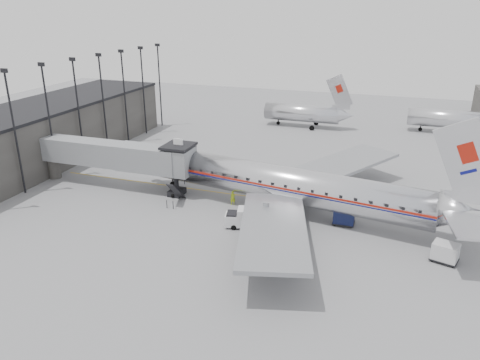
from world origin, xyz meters
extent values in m
plane|color=slate|center=(0.00, 0.00, 0.00)|extent=(160.00, 160.00, 0.00)
cube|color=#383633|center=(-34.00, 10.00, 4.00)|extent=(12.00, 46.00, 8.00)
cube|color=gold|center=(3.00, 6.00, 0.01)|extent=(60.00, 0.15, 0.01)
cube|color=slate|center=(-22.00, 3.60, 4.30)|extent=(12.00, 2.80, 3.00)
cube|color=slate|center=(-13.00, 3.60, 4.30)|extent=(8.00, 3.00, 3.10)
cube|color=slate|center=(-9.00, 4.00, 4.30)|extent=(3.20, 3.60, 3.20)
cube|color=black|center=(-9.00, 4.00, 6.20)|extent=(3.40, 3.80, 0.30)
cube|color=white|center=(-9.00, 4.00, 6.70)|extent=(1.20, 0.15, 0.80)
cylinder|color=black|center=(-9.30, 3.60, 1.40)|extent=(0.56, 0.56, 2.80)
cube|color=black|center=(-9.30, 3.60, 0.35)|extent=(1.60, 2.20, 0.70)
cylinder|color=black|center=(-9.30, 2.60, 0.30)|extent=(0.30, 0.60, 0.60)
cylinder|color=black|center=(-9.30, 4.60, 0.30)|extent=(0.30, 0.60, 0.60)
cylinder|color=#383633|center=(-27.50, 3.60, 1.40)|extent=(1.60, 1.60, 2.80)
cube|color=black|center=(-8.20, 1.30, 1.50)|extent=(0.90, 3.20, 2.90)
cylinder|color=black|center=(-27.50, -2.00, 7.50)|extent=(0.24, 0.24, 15.00)
cube|color=black|center=(-27.50, -2.00, 15.00)|extent=(0.90, 0.25, 0.50)
cylinder|color=black|center=(-27.50, 4.00, 7.50)|extent=(0.24, 0.24, 15.00)
cube|color=black|center=(-27.50, 4.00, 15.00)|extent=(0.90, 0.25, 0.50)
cylinder|color=black|center=(-27.50, 10.00, 7.50)|extent=(0.24, 0.24, 15.00)
cube|color=black|center=(-27.50, 10.00, 15.00)|extent=(0.90, 0.25, 0.50)
cylinder|color=black|center=(-27.50, 16.00, 7.50)|extent=(0.24, 0.24, 15.00)
cube|color=black|center=(-27.50, 16.00, 15.00)|extent=(0.90, 0.25, 0.50)
cylinder|color=black|center=(-27.50, 22.00, 7.50)|extent=(0.24, 0.24, 15.00)
cube|color=black|center=(-27.50, 22.00, 15.00)|extent=(0.90, 0.25, 0.50)
cylinder|color=black|center=(-27.50, 28.00, 7.50)|extent=(0.24, 0.24, 15.00)
cube|color=black|center=(-27.50, 28.00, 15.00)|extent=(0.90, 0.25, 0.50)
cylinder|color=black|center=(-27.50, 34.00, 7.50)|extent=(0.24, 0.24, 15.00)
cube|color=black|center=(-27.50, 34.00, 15.00)|extent=(0.90, 0.25, 0.50)
cylinder|color=silver|center=(-2.00, 42.00, 2.60)|extent=(14.00, 3.20, 3.20)
cube|color=silver|center=(4.80, 42.00, 7.00)|extent=(5.17, 0.26, 6.52)
cylinder|color=black|center=(-6.50, 42.00, 0.50)|extent=(0.24, 0.24, 1.00)
cylinder|color=silver|center=(24.00, 46.00, 2.60)|extent=(14.00, 3.20, 3.20)
cylinder|color=black|center=(19.50, 46.00, 0.50)|extent=(0.24, 0.24, 1.00)
cylinder|color=silver|center=(4.14, 3.34, 3.27)|extent=(32.89, 9.12, 4.03)
cone|color=silver|center=(-13.60, 6.17, 3.27)|extent=(3.86, 4.49, 4.03)
cone|color=silver|center=(22.20, 0.46, 3.70)|extent=(4.90, 4.47, 3.83)
cube|color=#9A160B|center=(4.14, 3.34, 3.54)|extent=(32.90, 9.17, 0.20)
cube|color=#0A0D5C|center=(4.14, 3.34, 3.29)|extent=(32.90, 9.17, 0.11)
cube|color=silver|center=(21.88, 0.51, 8.71)|extent=(6.65, 1.37, 8.37)
cube|color=gray|center=(8.91, 12.50, 2.94)|extent=(14.52, 17.86, 1.29)
cube|color=gray|center=(5.82, -6.85, 2.94)|extent=(10.28, 18.37, 1.29)
cylinder|color=gray|center=(5.57, 8.84, 1.58)|extent=(4.02, 2.84, 2.29)
cylinder|color=gray|center=(3.79, -2.34, 1.58)|extent=(4.02, 2.84, 2.29)
cylinder|color=black|center=(-10.91, 5.74, 0.71)|extent=(0.22, 0.22, 1.42)
cylinder|color=black|center=(6.73, 5.79, 0.76)|extent=(0.28, 0.28, 1.52)
cylinder|color=black|center=(6.73, 5.79, 0.49)|extent=(1.14, 0.55, 1.09)
cylinder|color=black|center=(5.84, 0.20, 0.76)|extent=(0.28, 0.28, 1.52)
cylinder|color=black|center=(5.84, 0.20, 0.49)|extent=(1.14, 0.55, 1.09)
cube|color=silver|center=(2.27, -1.88, 1.19)|extent=(3.49, 2.45, 1.85)
cube|color=silver|center=(0.13, -2.39, 0.84)|extent=(1.76, 1.95, 1.23)
cube|color=black|center=(0.13, -2.39, 1.36)|extent=(1.37, 1.70, 0.53)
cylinder|color=black|center=(0.57, -3.10, 0.28)|extent=(0.60, 0.34, 0.56)
cylinder|color=black|center=(0.20, -1.56, 0.28)|extent=(0.60, 0.34, 0.56)
cylinder|color=black|center=(3.31, -2.44, 0.28)|extent=(0.60, 0.34, 0.56)
cylinder|color=black|center=(2.94, -0.90, 0.28)|extent=(0.60, 0.34, 0.56)
cube|color=#0E1438|center=(11.23, 2.00, 1.02)|extent=(2.17, 1.64, 1.51)
cube|color=black|center=(11.23, 2.00, 0.22)|extent=(2.28, 1.75, 0.13)
cylinder|color=black|center=(10.38, 1.34, 0.16)|extent=(0.32, 0.13, 0.32)
cylinder|color=black|center=(12.10, 1.36, 0.16)|extent=(0.32, 0.13, 0.32)
cylinder|color=black|center=(10.37, 2.64, 0.16)|extent=(0.32, 0.13, 0.32)
cylinder|color=black|center=(12.09, 2.66, 0.16)|extent=(0.32, 0.13, 0.32)
cube|color=silver|center=(20.95, -2.73, 1.04)|extent=(2.58, 2.22, 1.54)
cube|color=black|center=(20.95, -2.73, 0.22)|extent=(2.72, 2.35, 0.13)
cylinder|color=black|center=(19.91, -3.10, 0.16)|extent=(0.35, 0.22, 0.33)
cylinder|color=black|center=(21.59, -3.61, 0.16)|extent=(0.35, 0.22, 0.33)
cylinder|color=black|center=(20.30, -1.84, 0.16)|extent=(0.35, 0.22, 0.33)
cylinder|color=black|center=(21.98, -2.35, 0.16)|extent=(0.35, 0.22, 0.33)
imported|color=#A0BC16|center=(-1.73, 3.00, 0.84)|extent=(0.73, 0.66, 1.69)
camera|label=1|loc=(15.52, -44.22, 22.26)|focal=35.00mm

